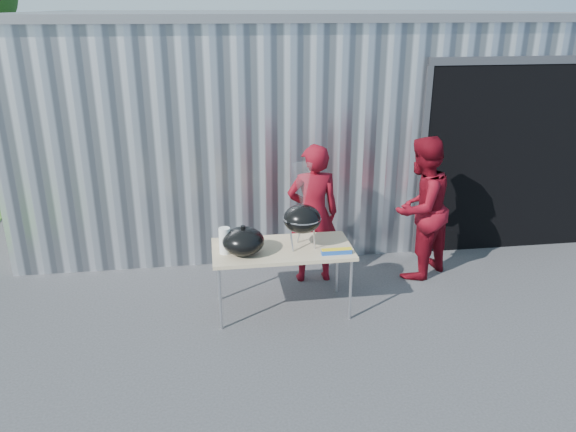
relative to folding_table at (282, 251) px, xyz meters
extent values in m
plane|color=#363639|center=(-0.05, -0.41, -0.71)|extent=(80.00, 80.00, 0.00)
cube|color=silver|center=(0.75, 4.29, 0.79)|extent=(8.00, 6.00, 3.00)
cube|color=slate|center=(0.75, 4.29, 2.34)|extent=(8.20, 6.20, 0.10)
cube|color=black|center=(3.25, 1.86, 0.54)|extent=(2.40, 1.20, 2.50)
cube|color=#4C4C51|center=(3.25, 1.29, 1.84)|extent=(2.52, 0.08, 0.10)
cube|color=tan|center=(0.00, 0.00, 0.02)|extent=(1.50, 0.75, 0.04)
cylinder|color=silver|center=(-0.69, -0.32, -0.35)|extent=(0.03, 0.03, 0.71)
cylinder|color=silver|center=(0.69, -0.32, -0.35)|extent=(0.03, 0.03, 0.71)
cylinder|color=silver|center=(-0.69, 0.32, -0.35)|extent=(0.03, 0.03, 0.71)
cylinder|color=silver|center=(0.69, 0.32, -0.35)|extent=(0.03, 0.03, 0.71)
ellipsoid|color=black|center=(0.21, -0.03, 0.37)|extent=(0.40, 0.40, 0.30)
cylinder|color=silver|center=(0.21, -0.03, 0.38)|extent=(0.41, 0.41, 0.02)
cylinder|color=silver|center=(0.21, -0.03, 0.39)|extent=(0.38, 0.38, 0.01)
cylinder|color=silver|center=(0.21, 0.11, 0.16)|extent=(0.02, 0.02, 0.24)
cylinder|color=silver|center=(0.09, -0.10, 0.16)|extent=(0.02, 0.02, 0.24)
cylinder|color=silver|center=(0.33, -0.10, 0.16)|extent=(0.02, 0.02, 0.24)
cylinder|color=#BF5B44|center=(0.08, -0.03, 0.41)|extent=(0.02, 0.14, 0.02)
cylinder|color=#BF5B44|center=(0.11, -0.03, 0.41)|extent=(0.02, 0.14, 0.02)
cylinder|color=#BF5B44|center=(0.14, -0.03, 0.41)|extent=(0.02, 0.14, 0.02)
cylinder|color=#BF5B44|center=(0.17, -0.03, 0.41)|extent=(0.02, 0.14, 0.02)
cylinder|color=#BF5B44|center=(0.20, -0.03, 0.41)|extent=(0.02, 0.14, 0.02)
cylinder|color=#BF5B44|center=(0.22, -0.03, 0.41)|extent=(0.02, 0.14, 0.02)
cylinder|color=#BF5B44|center=(0.25, -0.03, 0.41)|extent=(0.02, 0.14, 0.02)
cylinder|color=#BF5B44|center=(0.28, -0.03, 0.41)|extent=(0.02, 0.14, 0.02)
cylinder|color=#BF5B44|center=(0.31, -0.03, 0.41)|extent=(0.02, 0.14, 0.02)
cylinder|color=#BF5B44|center=(0.34, -0.03, 0.41)|extent=(0.02, 0.14, 0.02)
cone|color=silver|center=(0.21, -0.03, 0.69)|extent=(0.20, 0.20, 0.55)
ellipsoid|color=black|center=(-0.42, -0.10, 0.18)|extent=(0.44, 0.44, 0.29)
cylinder|color=black|center=(-0.42, -0.10, 0.34)|extent=(0.05, 0.05, 0.03)
cylinder|color=white|center=(-0.61, -0.05, 0.18)|extent=(0.12, 0.12, 0.28)
cube|color=white|center=(-0.55, 0.16, 0.09)|extent=(0.20, 0.15, 0.10)
cube|color=#194AA8|center=(0.54, -0.25, 0.07)|extent=(0.32, 0.05, 0.05)
cube|color=yellow|center=(0.54, -0.25, 0.10)|extent=(0.32, 0.05, 0.01)
imported|color=maroon|center=(0.47, 0.69, 0.15)|extent=(0.63, 0.41, 1.71)
imported|color=maroon|center=(1.78, 0.64, 0.17)|extent=(1.09, 1.04, 1.76)
camera|label=1|loc=(-0.73, -5.47, 2.48)|focal=35.00mm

